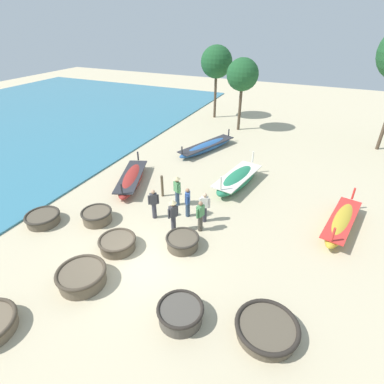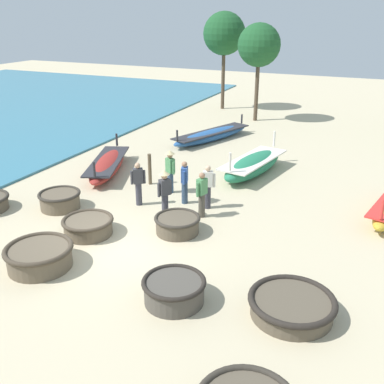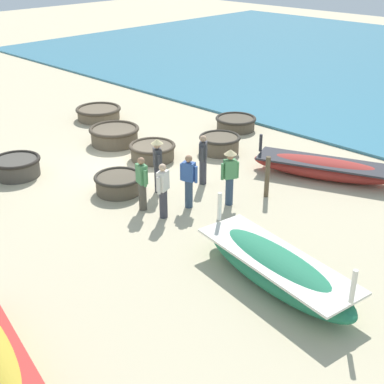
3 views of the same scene
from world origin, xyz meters
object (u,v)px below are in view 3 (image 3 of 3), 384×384
(coracle_front_right, at_px, (17,166))
(mooring_post_mid_beach, at_px, (267,177))
(coracle_far_right, at_px, (220,143))
(long_boat_green_hull, at_px, (276,268))
(fisherman_standing_left, at_px, (142,182))
(fisherman_standing_right, at_px, (230,173))
(coracle_far_left, at_px, (152,151))
(long_boat_white_hull, at_px, (324,168))
(fisherman_with_hat, at_px, (163,189))
(coracle_tilted, at_px, (99,113))
(fisherman_by_coracle, at_px, (189,180))
(coracle_beside_post, at_px, (114,135))
(fisherman_hauling, at_px, (158,162))
(coracle_weathered, at_px, (118,183))
(fisherman_crouching, at_px, (203,158))
(coracle_upturned, at_px, (236,123))

(coracle_front_right, xyz_separation_m, mooring_post_mid_beach, (-4.34, 6.60, 0.30))
(coracle_far_right, height_order, long_boat_green_hull, long_boat_green_hull)
(fisherman_standing_left, xyz_separation_m, fisherman_standing_right, (-1.93, 1.51, 0.12))
(coracle_far_left, distance_m, long_boat_white_hull, 5.72)
(fisherman_with_hat, bearing_deg, long_boat_white_hull, 162.37)
(coracle_tilted, relative_size, fisherman_by_coracle, 1.19)
(coracle_beside_post, height_order, fisherman_by_coracle, fisherman_by_coracle)
(coracle_far_right, relative_size, coracle_far_left, 0.92)
(long_boat_white_hull, height_order, fisherman_hauling, fisherman_hauling)
(coracle_weathered, xyz_separation_m, fisherman_crouching, (-2.20, 1.38, 0.54))
(fisherman_by_coracle, bearing_deg, fisherman_standing_right, 142.74)
(coracle_weathered, bearing_deg, long_boat_white_hull, 143.66)
(long_boat_white_hull, height_order, fisherman_standing_left, fisherman_standing_left)
(fisherman_by_coracle, distance_m, mooring_post_mid_beach, 2.38)
(coracle_upturned, bearing_deg, coracle_far_left, -0.61)
(coracle_tilted, bearing_deg, mooring_post_mid_beach, 83.90)
(coracle_tilted, height_order, long_boat_white_hull, long_boat_white_hull)
(coracle_far_right, bearing_deg, coracle_front_right, -28.15)
(coracle_tilted, bearing_deg, coracle_far_left, 74.23)
(coracle_far_left, height_order, long_boat_white_hull, long_boat_white_hull)
(coracle_upturned, xyz_separation_m, fisherman_crouching, (4.63, 2.57, 0.56))
(coracle_far_right, height_order, long_boat_white_hull, long_boat_white_hull)
(coracle_front_right, relative_size, mooring_post_mid_beach, 1.23)
(mooring_post_mid_beach, bearing_deg, coracle_far_left, -85.36)
(coracle_front_right, xyz_separation_m, long_boat_white_hull, (-6.67, 7.06, 0.01))
(fisherman_standing_right, distance_m, fisherman_with_hat, 1.99)
(coracle_upturned, bearing_deg, coracle_front_right, -13.97)
(coracle_upturned, xyz_separation_m, coracle_weathered, (6.82, 1.19, 0.02))
(coracle_far_right, height_order, fisherman_standing_left, fisherman_standing_left)
(coracle_beside_post, xyz_separation_m, mooring_post_mid_beach, (-0.34, 6.68, 0.29))
(coracle_far_right, distance_m, fisherman_standing_left, 5.02)
(fisherman_standing_right, xyz_separation_m, fisherman_crouching, (-0.50, -1.50, -0.12))
(coracle_tilted, bearing_deg, coracle_upturned, 121.02)
(fisherman_crouching, bearing_deg, fisherman_with_hat, 17.40)
(coracle_upturned, relative_size, fisherman_with_hat, 1.02)
(coracle_tilted, bearing_deg, coracle_front_right, 28.24)
(coracle_far_right, bearing_deg, fisherman_hauling, 12.76)
(fisherman_by_coracle, bearing_deg, fisherman_with_hat, -3.99)
(coracle_front_right, xyz_separation_m, fisherman_with_hat, (-1.36, 5.38, 0.51))
(coracle_beside_post, height_order, fisherman_crouching, fisherman_crouching)
(coracle_beside_post, distance_m, fisherman_with_hat, 6.09)
(coracle_upturned, height_order, coracle_front_right, coracle_front_right)
(long_boat_green_hull, bearing_deg, fisherman_standing_left, -93.80)
(coracle_upturned, height_order, coracle_far_left, coracle_far_left)
(coracle_upturned, distance_m, long_boat_white_hull, 5.26)
(coracle_tilted, distance_m, long_boat_green_hull, 13.04)
(coracle_far_right, height_order, fisherman_by_coracle, fisherman_by_coracle)
(coracle_front_right, xyz_separation_m, fisherman_crouching, (-3.70, 4.64, 0.51))
(fisherman_with_hat, distance_m, mooring_post_mid_beach, 3.22)
(coracle_upturned, xyz_separation_m, coracle_beside_post, (4.33, -2.16, 0.07))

